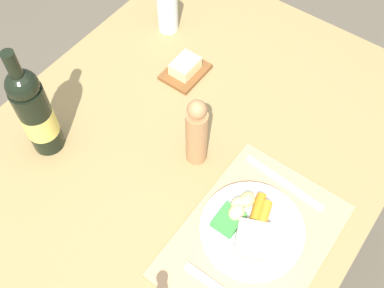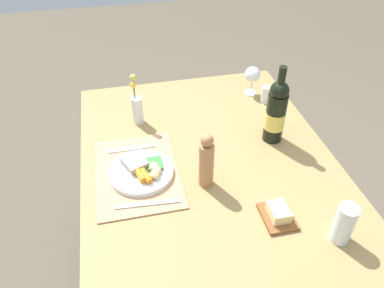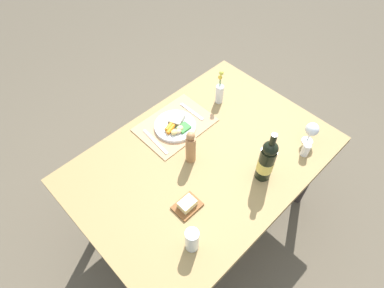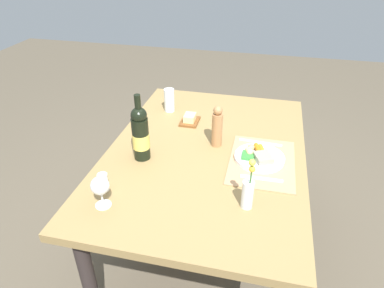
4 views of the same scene
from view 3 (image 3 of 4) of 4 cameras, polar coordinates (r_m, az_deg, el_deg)
name	(u,v)px [view 3 (image 3 of 4)]	position (r m, az deg, el deg)	size (l,w,h in m)	color
ground_plane	(201,216)	(2.37, 1.53, -12.51)	(8.00, 8.00, 0.00)	brown
dining_table	(203,166)	(1.82, 1.95, -3.89)	(1.39, 0.96, 0.71)	olive
placemat	(175,125)	(1.90, -2.92, 3.36)	(0.42, 0.30, 0.01)	tan
dinner_plate	(175,126)	(1.87, -2.90, 3.22)	(0.24, 0.24, 0.05)	silver
fork	(192,112)	(1.96, -0.05, 5.68)	(0.02, 0.19, 0.01)	silver
knife	(155,142)	(1.82, -6.41, 0.41)	(0.02, 0.22, 0.01)	silver
butter_dish	(187,205)	(1.58, -0.84, -10.57)	(0.13, 0.10, 0.05)	brown
pepper_mill	(191,147)	(1.66, -0.23, -0.59)	(0.05, 0.05, 0.22)	#AD774A
salt_shaker	(306,150)	(1.84, 19.20, -0.92)	(0.04, 0.04, 0.08)	white
water_tumbler	(192,241)	(1.47, 0.01, -16.49)	(0.06, 0.06, 0.14)	silver
wine_glass	(312,130)	(1.86, 20.19, 2.34)	(0.07, 0.07, 0.14)	white
wine_bottle	(267,161)	(1.62, 12.87, -2.85)	(0.08, 0.08, 0.33)	black
flower_vase	(220,92)	(1.98, 4.83, 9.03)	(0.05, 0.05, 0.23)	silver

